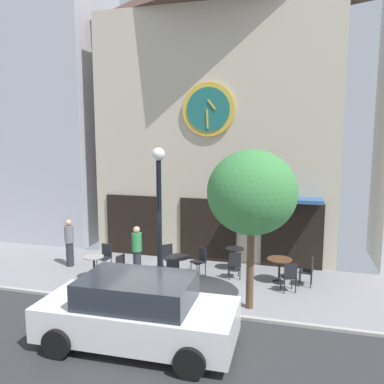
# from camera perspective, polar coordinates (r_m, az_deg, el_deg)

# --- Properties ---
(ground_plane) EXTENTS (27.42, 10.00, 0.13)m
(ground_plane) POSITION_cam_1_polar(r_m,az_deg,el_deg) (10.52, -6.12, -17.83)
(ground_plane) COLOR gray
(clock_building) EXTENTS (8.96, 4.08, 10.91)m
(clock_building) POSITION_cam_1_polar(r_m,az_deg,el_deg) (15.48, 3.63, 12.02)
(clock_building) COLOR beige
(clock_building) RESTS_ON ground_plane
(neighbor_building_left) EXTENTS (6.54, 3.86, 11.72)m
(neighbor_building_left) POSITION_cam_1_polar(r_m,az_deg,el_deg) (19.57, -21.42, 11.42)
(neighbor_building_left) COLOR #B2B2BC
(neighbor_building_left) RESTS_ON ground_plane
(street_lamp) EXTENTS (0.36, 0.36, 4.26)m
(street_lamp) POSITION_cam_1_polar(r_m,az_deg,el_deg) (11.05, -4.74, -4.48)
(street_lamp) COLOR black
(street_lamp) RESTS_ON ground_plane
(street_tree) EXTENTS (2.33, 2.10, 4.23)m
(street_tree) POSITION_cam_1_polar(r_m,az_deg,el_deg) (10.26, 8.63, -0.15)
(street_tree) COLOR brown
(street_tree) RESTS_ON ground_plane
(cafe_table_leftmost) EXTENTS (0.64, 0.64, 0.76)m
(cafe_table_leftmost) POSITION_cam_1_polar(r_m,az_deg,el_deg) (13.20, -13.96, -10.04)
(cafe_table_leftmost) COLOR black
(cafe_table_leftmost) RESTS_ON ground_plane
(cafe_table_near_curb) EXTENTS (0.73, 0.73, 0.73)m
(cafe_table_near_curb) POSITION_cam_1_polar(r_m,az_deg,el_deg) (12.88, -1.99, -10.16)
(cafe_table_near_curb) COLOR black
(cafe_table_near_curb) RESTS_ON ground_plane
(cafe_table_rightmost) EXTENTS (0.63, 0.63, 0.77)m
(cafe_table_rightmost) POSITION_cam_1_polar(r_m,az_deg,el_deg) (13.73, 6.16, -9.09)
(cafe_table_rightmost) COLOR black
(cafe_table_rightmost) RESTS_ON ground_plane
(cafe_table_center_left) EXTENTS (0.77, 0.77, 0.77)m
(cafe_table_center_left) POSITION_cam_1_polar(r_m,az_deg,el_deg) (12.82, 12.50, -10.26)
(cafe_table_center_left) COLOR black
(cafe_table_center_left) RESTS_ON ground_plane
(cafe_chair_mid_row) EXTENTS (0.49, 0.49, 0.90)m
(cafe_chair_mid_row) POSITION_cam_1_polar(r_m,az_deg,el_deg) (12.90, 6.16, -10.17)
(cafe_chair_mid_row) COLOR black
(cafe_chair_mid_row) RESTS_ON ground_plane
(cafe_chair_curbside) EXTENTS (0.41, 0.41, 0.90)m
(cafe_chair_curbside) POSITION_cam_1_polar(r_m,az_deg,el_deg) (12.13, -2.64, -11.33)
(cafe_chair_curbside) COLOR black
(cafe_chair_curbside) RESTS_ON ground_plane
(cafe_chair_near_tree) EXTENTS (0.44, 0.44, 0.90)m
(cafe_chair_near_tree) POSITION_cam_1_polar(r_m,az_deg,el_deg) (12.77, 16.50, -10.66)
(cafe_chair_near_tree) COLOR black
(cafe_chair_near_tree) RESTS_ON ground_plane
(cafe_chair_facing_street) EXTENTS (0.49, 0.49, 0.90)m
(cafe_chair_facing_street) POSITION_cam_1_polar(r_m,az_deg,el_deg) (12.75, -10.62, -10.49)
(cafe_chair_facing_street) COLOR black
(cafe_chair_facing_street) RESTS_ON ground_plane
(cafe_chair_facing_wall) EXTENTS (0.44, 0.44, 0.90)m
(cafe_chair_facing_wall) POSITION_cam_1_polar(r_m,az_deg,el_deg) (13.94, -12.41, -8.89)
(cafe_chair_facing_wall) COLOR black
(cafe_chair_facing_wall) RESTS_ON ground_plane
(cafe_chair_corner) EXTENTS (0.56, 0.56, 0.90)m
(cafe_chair_corner) POSITION_cam_1_polar(r_m,az_deg,el_deg) (13.21, 1.19, -9.67)
(cafe_chair_corner) COLOR black
(cafe_chair_corner) RESTS_ON ground_plane
(cafe_chair_right_end) EXTENTS (0.57, 0.57, 0.90)m
(cafe_chair_right_end) POSITION_cam_1_polar(r_m,az_deg,el_deg) (13.61, -3.42, -9.14)
(cafe_chair_right_end) COLOR black
(cafe_chair_right_end) RESTS_ON ground_plane
(cafe_chair_under_awning) EXTENTS (0.51, 0.51, 0.90)m
(cafe_chair_under_awning) POSITION_cam_1_polar(r_m,az_deg,el_deg) (12.14, 13.89, -11.55)
(cafe_chair_under_awning) COLOR black
(cafe_chair_under_awning) RESTS_ON ground_plane
(pedestrian_green) EXTENTS (0.33, 0.33, 1.67)m
(pedestrian_green) POSITION_cam_1_polar(r_m,az_deg,el_deg) (13.09, -7.95, -8.39)
(pedestrian_green) COLOR #2D2D38
(pedestrian_green) RESTS_ON ground_plane
(pedestrian_grey) EXTENTS (0.45, 0.45, 1.67)m
(pedestrian_grey) POSITION_cam_1_polar(r_m,az_deg,el_deg) (14.61, -17.28, -6.92)
(pedestrian_grey) COLOR #2D2D38
(pedestrian_grey) RESTS_ON ground_plane
(parked_car_white) EXTENTS (4.34, 2.10, 1.55)m
(parked_car_white) POSITION_cam_1_polar(r_m,az_deg,el_deg) (9.09, -7.88, -16.77)
(parked_car_white) COLOR white
(parked_car_white) RESTS_ON ground_plane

